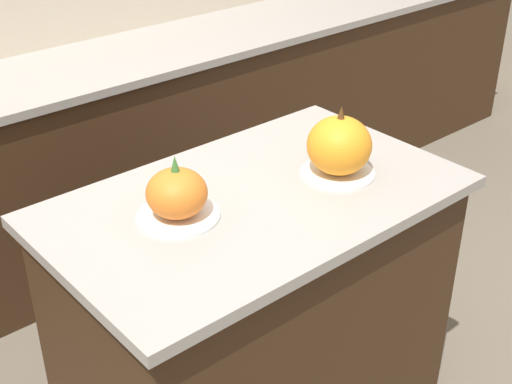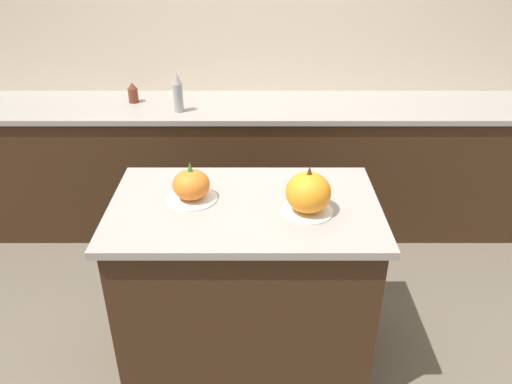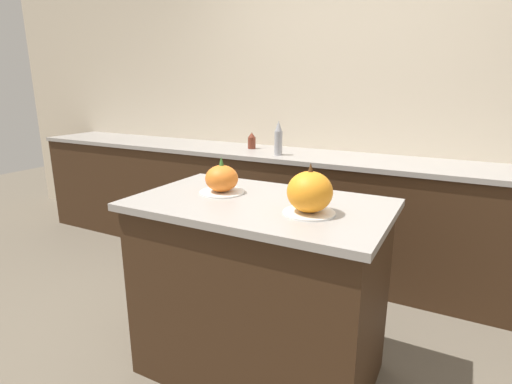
{
  "view_description": "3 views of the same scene",
  "coord_description": "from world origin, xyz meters",
  "views": [
    {
      "loc": [
        -1.15,
        -1.35,
        1.94
      ],
      "look_at": [
        -0.03,
        -0.04,
        0.97
      ],
      "focal_mm": 50.0,
      "sensor_mm": 36.0,
      "label": 1
    },
    {
      "loc": [
        0.05,
        -1.91,
        2.06
      ],
      "look_at": [
        0.05,
        -0.04,
        1.02
      ],
      "focal_mm": 35.0,
      "sensor_mm": 36.0,
      "label": 2
    },
    {
      "loc": [
        0.84,
        -1.6,
        1.47
      ],
      "look_at": [
        -0.04,
        0.03,
        0.96
      ],
      "focal_mm": 28.0,
      "sensor_mm": 36.0,
      "label": 3
    }
  ],
  "objects": [
    {
      "name": "kitchen_island",
      "position": [
        0.0,
        0.0,
        0.47
      ],
      "size": [
        1.21,
        0.73,
        0.93
      ],
      "color": "#382314",
      "rests_on": "ground_plane"
    },
    {
      "name": "bottle_tall",
      "position": [
        -0.45,
        1.17,
        1.06
      ],
      "size": [
        0.06,
        0.06,
        0.26
      ],
      "color": "#99999E",
      "rests_on": "back_counter"
    },
    {
      "name": "ground_plane",
      "position": [
        0.0,
        0.0,
        0.0
      ],
      "size": [
        12.0,
        12.0,
        0.0
      ],
      "primitive_type": "plane",
      "color": "#665B4C"
    },
    {
      "name": "bottle_short",
      "position": [
        -0.78,
        1.35,
        1.0
      ],
      "size": [
        0.07,
        0.07,
        0.14
      ],
      "color": "maroon",
      "rests_on": "back_counter"
    },
    {
      "name": "back_counter",
      "position": [
        0.0,
        1.3,
        0.47
      ],
      "size": [
        6.0,
        0.6,
        0.94
      ],
      "color": "#382314",
      "rests_on": "ground_plane"
    },
    {
      "name": "pumpkin_cake_left",
      "position": [
        -0.24,
        0.05,
        1.0
      ],
      "size": [
        0.23,
        0.23,
        0.19
      ],
      "color": "white",
      "rests_on": "kitchen_island"
    },
    {
      "name": "pumpkin_cake_right",
      "position": [
        0.27,
        -0.06,
        1.02
      ],
      "size": [
        0.22,
        0.22,
        0.22
      ],
      "color": "white",
      "rests_on": "kitchen_island"
    },
    {
      "name": "wall_back",
      "position": [
        0.0,
        1.63,
        1.25
      ],
      "size": [
        8.0,
        0.06,
        2.5
      ],
      "color": "beige",
      "rests_on": "ground_plane"
    }
  ]
}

